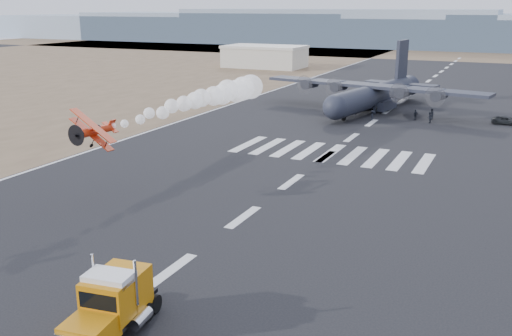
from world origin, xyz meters
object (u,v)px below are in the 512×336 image
Objects in this scene: crew_c at (372,115)px; semi_truck at (112,304)px; support_vehicle at (506,120)px; crew_f at (325,110)px; transport_aircraft at (376,93)px; crew_h at (432,114)px; crew_d at (415,115)px; crew_a at (356,111)px; aerobatic_biplane at (93,131)px; crew_e at (375,109)px; hangar_left at (265,56)px; crew_b at (429,118)px; crew_g at (339,109)px.

semi_truck is at bearing 149.09° from crew_c.
crew_f reaches higher than support_vehicle.
transport_aircraft reaches higher than crew_h.
transport_aircraft reaches higher than crew_d.
crew_a reaches higher than support_vehicle.
crew_a is at bearing -87.84° from crew_h.
crew_f is 0.86× the size of crew_h.
transport_aircraft reaches higher than aerobatic_biplane.
transport_aircraft is 24.28× the size of crew_e.
crew_d is at bearing -49.31° from hangar_left.
crew_f is at bearing 85.89° from aerobatic_biplane.
crew_f is (-18.05, 0.33, -0.13)m from crew_b.
support_vehicle is at bearing 106.84° from crew_b.
hangar_left is 2.77× the size of semi_truck.
hangar_left is 89.15m from crew_d.
crew_a is (-1.69, -7.26, -2.27)m from transport_aircraft.
crew_f is (-29.62, -3.99, 0.15)m from support_vehicle.
hangar_left is at bearing 103.17° from semi_truck.
crew_b is (7.13, 72.21, -0.99)m from semi_truck.
crew_d reaches higher than crew_f.
semi_truck is (53.49, -141.41, -1.50)m from hangar_left.
support_vehicle is 29.89m from crew_f.
crew_d is (10.21, 0.35, 0.06)m from crew_a.
crew_g is at bearing -56.49° from hangar_left.
aerobatic_biplane is 59.13m from crew_b.
semi_truck reaches higher than support_vehicle.
crew_a is at bearing 86.82° from semi_truck.
transport_aircraft reaches higher than hangar_left.
crew_g is at bearing 30.67° from crew_c.
crew_c is 7.32m from crew_d.
semi_truck is at bearing -76.42° from transport_aircraft.
semi_truck is 5.05× the size of crew_c.
support_vehicle is (72.19, -64.88, -2.76)m from hangar_left.
crew_b is (-11.57, -4.32, 0.28)m from support_vehicle.
crew_b is at bearing -48.78° from hangar_left.
crew_c is 7.81m from crew_g.
hangar_left is 4.88× the size of aerobatic_biplane.
crew_d is at bearing -61.61° from crew_f.
support_vehicle is at bearing 60.57° from aerobatic_biplane.
crew_f is (5.50, 54.21, -6.34)m from aerobatic_biplane.
crew_h reaches higher than crew_c.
semi_truck is 70.49m from crew_c.
crew_b reaches higher than crew_f.
support_vehicle is 12.35m from crew_b.
crew_b is 3.00m from crew_d.
transport_aircraft reaches higher than semi_truck.
crew_h is at bearing 179.07° from crew_b.
crew_d is 1.00× the size of crew_h.
crew_a is (-5.61, 73.49, -1.06)m from semi_truck.
hangar_left is at bearing 108.45° from aerobatic_biplane.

